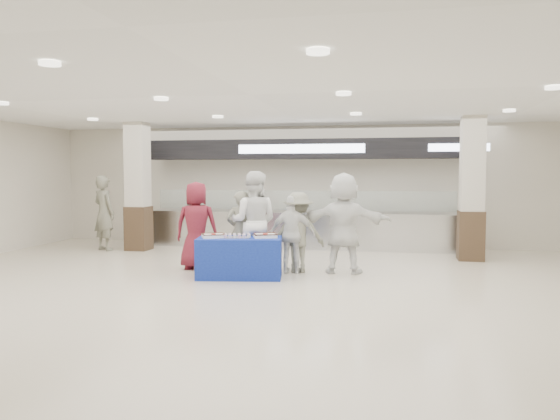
% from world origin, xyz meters
% --- Properties ---
extents(ground, '(14.00, 14.00, 0.00)m').
position_xyz_m(ground, '(0.00, 0.00, 0.00)').
color(ground, beige).
rests_on(ground, ground).
extents(serving_line, '(8.70, 0.85, 2.80)m').
position_xyz_m(serving_line, '(0.00, 5.40, 1.16)').
color(serving_line, silver).
rests_on(serving_line, ground).
extents(column_left, '(0.55, 0.55, 3.20)m').
position_xyz_m(column_left, '(-4.00, 4.20, 1.53)').
color(column_left, '#352518').
rests_on(column_left, ground).
extents(column_right, '(0.55, 0.55, 3.20)m').
position_xyz_m(column_right, '(4.00, 4.20, 1.53)').
color(column_right, '#352518').
rests_on(column_right, ground).
extents(display_table, '(1.66, 1.02, 0.75)m').
position_xyz_m(display_table, '(-0.51, 1.20, 0.38)').
color(display_table, '#152F96').
rests_on(display_table, ground).
extents(sheet_cake_left, '(0.51, 0.47, 0.09)m').
position_xyz_m(sheet_cake_left, '(-0.98, 1.10, 0.79)').
color(sheet_cake_left, white).
rests_on(sheet_cake_left, display_table).
extents(sheet_cake_right, '(0.50, 0.44, 0.09)m').
position_xyz_m(sheet_cake_right, '(-0.04, 1.31, 0.80)').
color(sheet_cake_right, white).
rests_on(sheet_cake_right, display_table).
extents(cupcake_tray, '(0.51, 0.44, 0.07)m').
position_xyz_m(cupcake_tray, '(-0.55, 1.17, 0.79)').
color(cupcake_tray, silver).
rests_on(cupcake_tray, display_table).
extents(civilian_maroon, '(0.93, 0.66, 1.78)m').
position_xyz_m(civilian_maroon, '(-1.61, 1.90, 0.89)').
color(civilian_maroon, maroon).
rests_on(civilian_maroon, ground).
extents(soldier_a, '(0.69, 0.59, 1.60)m').
position_xyz_m(soldier_a, '(-0.67, 1.84, 0.80)').
color(soldier_a, slate).
rests_on(soldier_a, ground).
extents(chef_tall, '(1.00, 0.80, 1.99)m').
position_xyz_m(chef_tall, '(-0.40, 1.84, 0.99)').
color(chef_tall, white).
rests_on(chef_tall, ground).
extents(chef_short, '(0.91, 0.43, 1.52)m').
position_xyz_m(chef_short, '(0.37, 1.84, 0.76)').
color(chef_short, white).
rests_on(chef_short, ground).
extents(soldier_b, '(1.09, 0.73, 1.57)m').
position_xyz_m(soldier_b, '(0.47, 1.96, 0.79)').
color(soldier_b, slate).
rests_on(soldier_b, ground).
extents(civilian_white, '(1.82, 0.58, 1.96)m').
position_xyz_m(civilian_white, '(1.35, 2.04, 0.98)').
color(civilian_white, white).
rests_on(civilian_white, ground).
extents(soldier_bg, '(0.82, 0.71, 1.88)m').
position_xyz_m(soldier_bg, '(-4.81, 3.97, 0.94)').
color(soldier_bg, slate).
rests_on(soldier_bg, ground).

